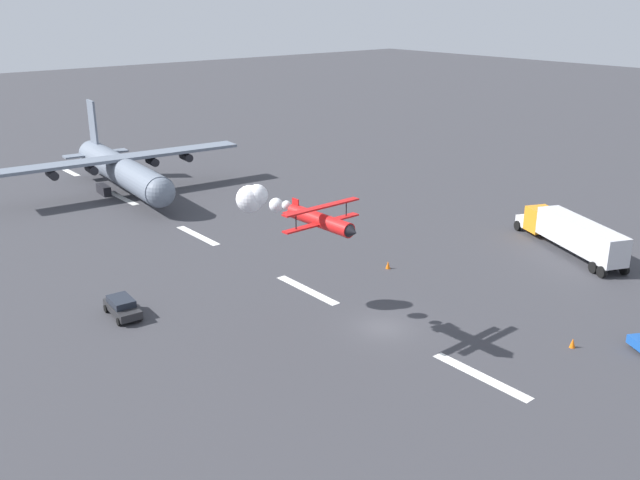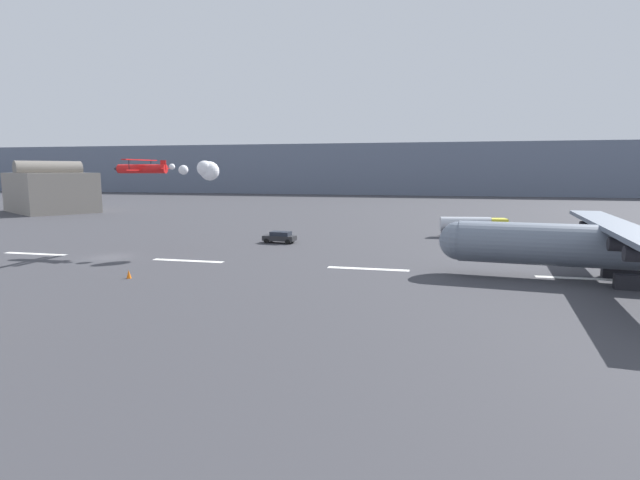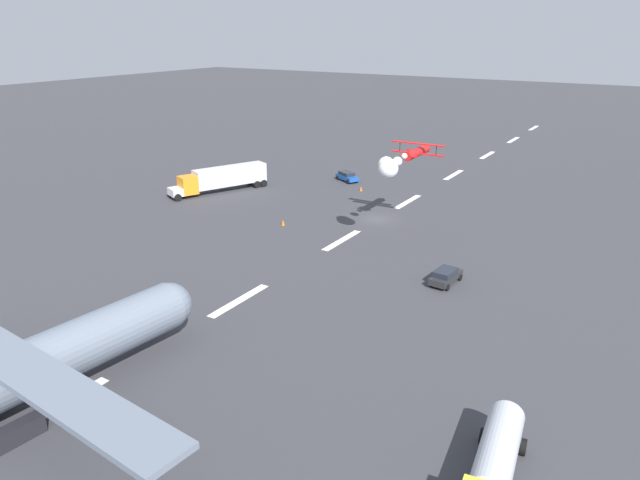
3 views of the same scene
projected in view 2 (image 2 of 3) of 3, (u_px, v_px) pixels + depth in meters
The scene contains 12 objects.
ground_plane at pixel (109, 257), 55.80m from camera, with size 440.00×440.00×0.00m, color #38383D.
runway_stripe_4 at pixel (35, 254), 58.00m from camera, with size 8.00×0.90×0.01m, color white.
runway_stripe_5 at pixel (188, 261), 53.60m from camera, with size 8.00×0.90×0.01m, color white.
runway_stripe_6 at pixel (368, 269), 49.20m from camera, with size 8.00×0.90×0.01m, color white.
runway_stripe_7 at pixel (583, 279), 44.80m from camera, with size 8.00×0.90×0.01m, color white.
mountain_ridge_distant at pixel (350, 169), 202.68m from camera, with size 396.00×16.00×19.82m, color slate.
cargo_transport_plane at pixel (605, 245), 42.98m from camera, with size 27.92×32.66×10.95m.
stunt_biplane_red at pixel (184, 169), 58.30m from camera, with size 13.39×6.69×2.45m.
fuel_tanker_truck at pixel (474, 225), 72.42m from camera, with size 9.49×3.83×2.90m.
airport_staff_sedan at pixel (280, 237), 66.64m from camera, with size 4.40×2.29×1.52m.
hangar_building at pixel (51, 191), 115.87m from camera, with size 26.63×24.33×11.65m.
traffic_cone_far at pixel (129, 274), 44.88m from camera, with size 0.44×0.44×0.75m, color orange.
Camera 2 is at (35.49, -48.12, 9.58)m, focal length 28.29 mm.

